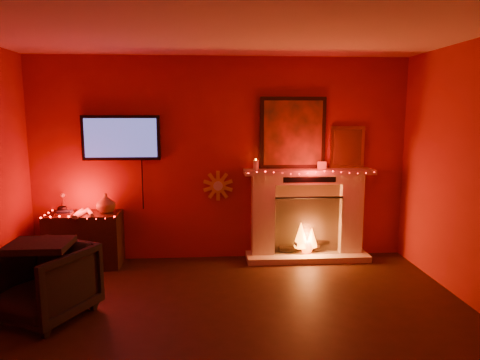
{
  "coord_description": "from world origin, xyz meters",
  "views": [
    {
      "loc": [
        -0.15,
        -3.19,
        1.96
      ],
      "look_at": [
        0.19,
        1.7,
        1.2
      ],
      "focal_mm": 32.0,
      "sensor_mm": 36.0,
      "label": 1
    }
  ],
  "objects_px": {
    "fireplace": "(306,206)",
    "sunburst_clock": "(218,186)",
    "console_table": "(85,237)",
    "armchair": "(45,282)",
    "tv": "(121,138)"
  },
  "relations": [
    {
      "from": "tv",
      "to": "armchair",
      "type": "bearing_deg",
      "value": -105.56
    },
    {
      "from": "armchair",
      "to": "console_table",
      "type": "bearing_deg",
      "value": 119.17
    },
    {
      "from": "console_table",
      "to": "armchair",
      "type": "height_order",
      "value": "console_table"
    },
    {
      "from": "fireplace",
      "to": "sunburst_clock",
      "type": "xyz_separation_m",
      "value": [
        -1.19,
        0.09,
        0.28
      ]
    },
    {
      "from": "fireplace",
      "to": "sunburst_clock",
      "type": "bearing_deg",
      "value": 175.63
    },
    {
      "from": "fireplace",
      "to": "console_table",
      "type": "xyz_separation_m",
      "value": [
        -2.91,
        -0.13,
        -0.34
      ]
    },
    {
      "from": "console_table",
      "to": "armchair",
      "type": "relative_size",
      "value": 1.21
    },
    {
      "from": "sunburst_clock",
      "to": "armchair",
      "type": "height_order",
      "value": "sunburst_clock"
    },
    {
      "from": "fireplace",
      "to": "sunburst_clock",
      "type": "distance_m",
      "value": 1.23
    },
    {
      "from": "tv",
      "to": "console_table",
      "type": "height_order",
      "value": "tv"
    },
    {
      "from": "console_table",
      "to": "tv",
      "type": "bearing_deg",
      "value": 22.38
    },
    {
      "from": "tv",
      "to": "armchair",
      "type": "xyz_separation_m",
      "value": [
        -0.45,
        -1.62,
        -1.29
      ]
    },
    {
      "from": "sunburst_clock",
      "to": "console_table",
      "type": "distance_m",
      "value": 1.84
    },
    {
      "from": "tv",
      "to": "fireplace",
      "type": "bearing_deg",
      "value": -1.5
    },
    {
      "from": "sunburst_clock",
      "to": "fireplace",
      "type": "bearing_deg",
      "value": -4.37
    }
  ]
}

